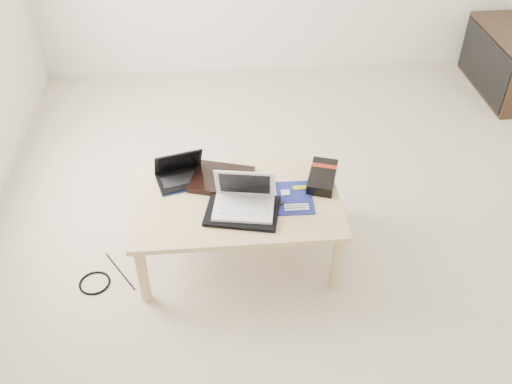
{
  "coord_description": "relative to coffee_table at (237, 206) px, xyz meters",
  "views": [
    {
      "loc": [
        -0.61,
        -2.55,
        2.35
      ],
      "look_at": [
        -0.4,
        -0.24,
        0.44
      ],
      "focal_mm": 40.0,
      "sensor_mm": 36.0,
      "label": 1
    }
  ],
  "objects": [
    {
      "name": "cable_coil",
      "position": [
        -0.06,
        -0.02,
        0.05
      ],
      "size": [
        0.1,
        0.1,
        0.01
      ],
      "primitive_type": "torus",
      "rotation": [
        0.0,
        0.0,
        0.07
      ],
      "color": "black",
      "rests_on": "coffee_table"
    },
    {
      "name": "book",
      "position": [
        -0.07,
        0.15,
        0.06
      ],
      "size": [
        0.38,
        0.35,
        0.03
      ],
      "color": "black",
      "rests_on": "coffee_table"
    },
    {
      "name": "ground",
      "position": [
        0.51,
        0.24,
        -0.35
      ],
      "size": [
        4.0,
        4.0,
        0.0
      ],
      "primitive_type": "plane",
      "color": "beige",
      "rests_on": "ground"
    },
    {
      "name": "white_laptop",
      "position": [
        0.04,
        -0.08,
        0.11
      ],
      "size": [
        0.34,
        0.27,
        0.21
      ],
      "color": "silver",
      "rests_on": "neoprene_sleeve"
    },
    {
      "name": "gpu_box",
      "position": [
        0.48,
        0.11,
        0.08
      ],
      "size": [
        0.22,
        0.31,
        0.06
      ],
      "color": "black",
      "rests_on": "coffee_table"
    },
    {
      "name": "netbook",
      "position": [
        -0.29,
        0.19,
        0.09
      ],
      "size": [
        0.3,
        0.25,
        0.18
      ],
      "color": "black",
      "rests_on": "coffee_table"
    },
    {
      "name": "media_cabinet",
      "position": [
        2.28,
        1.69,
        -0.1
      ],
      "size": [
        0.41,
        0.9,
        0.5
      ],
      "color": "#362416",
      "rests_on": "ground"
    },
    {
      "name": "floor_cable_coil",
      "position": [
        -0.79,
        -0.17,
        -0.35
      ],
      "size": [
        0.19,
        0.19,
        0.01
      ],
      "primitive_type": "torus",
      "rotation": [
        0.0,
        0.0,
        0.14
      ],
      "color": "black",
      "rests_on": "ground"
    },
    {
      "name": "neoprene_sleeve",
      "position": [
        0.03,
        -0.11,
        0.06
      ],
      "size": [
        0.42,
        0.34,
        0.02
      ],
      "primitive_type": "cube",
      "rotation": [
        0.0,
        0.0,
        -0.22
      ],
      "color": "black",
      "rests_on": "coffee_table"
    },
    {
      "name": "motherboard",
      "position": [
        0.29,
        -0.02,
        0.05
      ],
      "size": [
        0.23,
        0.28,
        0.01
      ],
      "color": "#0D1456",
      "rests_on": "coffee_table"
    },
    {
      "name": "remote",
      "position": [
        0.19,
        0.03,
        0.06
      ],
      "size": [
        0.06,
        0.21,
        0.02
      ],
      "color": "silver",
      "rests_on": "coffee_table"
    },
    {
      "name": "floor_cable_trail",
      "position": [
        -0.66,
        -0.09,
        -0.35
      ],
      "size": [
        0.19,
        0.29,
        0.01
      ],
      "primitive_type": "cylinder",
      "rotation": [
        1.57,
        0.0,
        0.57
      ],
      "color": "black",
      "rests_on": "ground"
    },
    {
      "name": "tablet",
      "position": [
        0.06,
        0.09,
        0.05
      ],
      "size": [
        0.27,
        0.23,
        0.01
      ],
      "color": "black",
      "rests_on": "coffee_table"
    },
    {
      "name": "coffee_table",
      "position": [
        0.0,
        0.0,
        0.0
      ],
      "size": [
        1.1,
        0.7,
        0.4
      ],
      "color": "tan",
      "rests_on": "ground"
    }
  ]
}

